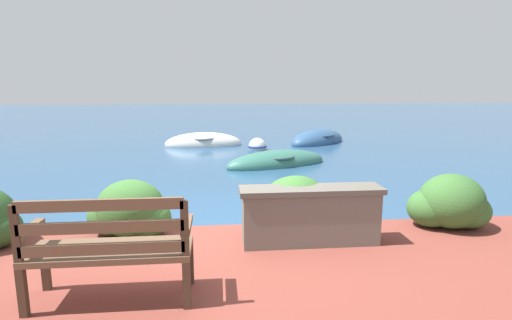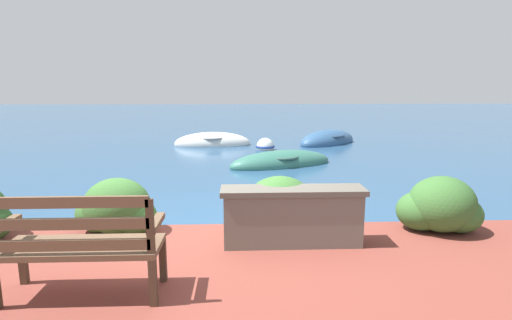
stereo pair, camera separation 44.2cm
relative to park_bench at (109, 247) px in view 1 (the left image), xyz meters
name	(u,v)px [view 1 (the left image)]	position (x,y,z in m)	size (l,w,h in m)	color
ground_plane	(228,241)	(1.00, 1.77, -0.70)	(80.00, 80.00, 0.00)	navy
park_bench	(109,247)	(0.00, 0.00, 0.00)	(1.32, 0.48, 0.93)	#433123
stone_wall	(310,215)	(1.92, 1.08, -0.15)	(1.60, 0.39, 0.65)	#666056
hedge_clump_left	(130,212)	(-0.17, 1.52, -0.19)	(1.00, 0.72, 0.68)	#38662D
hedge_clump_centre	(294,210)	(1.79, 1.35, -0.17)	(1.06, 0.76, 0.72)	#38662D
hedge_clump_right	(450,204)	(3.78, 1.42, -0.18)	(1.01, 0.73, 0.69)	#38662D
rowboat_nearest	(277,163)	(2.38, 6.70, -0.64)	(2.90, 1.84, 0.68)	#336B5B
rowboat_mid	(204,144)	(0.41, 10.28, -0.64)	(2.63, 1.18, 0.79)	silver
rowboat_far	(318,141)	(4.40, 10.54, -0.63)	(2.72, 2.56, 0.84)	#2D517A
mooring_buoy	(257,146)	(2.13, 9.30, -0.61)	(0.61, 0.61, 0.55)	white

